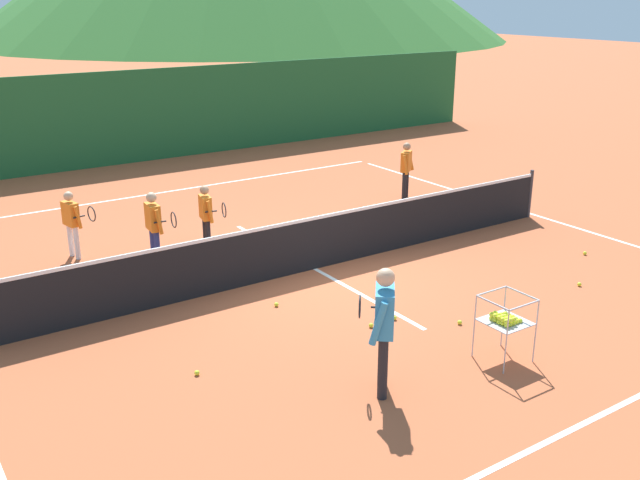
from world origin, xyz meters
name	(u,v)px	position (x,y,z in m)	size (l,w,h in m)	color
ground_plane	(315,269)	(0.00, 0.00, 0.00)	(120.00, 120.00, 0.00)	#B25633
line_baseline_near	(590,421)	(0.00, -5.74, 0.00)	(11.66, 0.08, 0.01)	white
line_baseline_far	(173,191)	(0.00, 6.37, 0.00)	(11.66, 0.08, 0.01)	white
line_sideline_east	(535,215)	(5.83, 0.00, 0.00)	(0.08, 12.11, 0.01)	white
line_service_center	(315,269)	(0.00, 0.00, 0.00)	(0.08, 5.86, 0.01)	white
tennis_net	(315,242)	(0.00, 0.00, 0.50)	(11.27, 0.08, 1.05)	#333338
instructor	(383,319)	(-1.59, -3.90, 0.98)	(0.57, 0.80, 1.63)	black
student_0	(72,218)	(-3.35, 2.97, 0.76)	(0.50, 0.56, 1.26)	silver
student_1	(154,222)	(-2.25, 1.75, 0.81)	(0.41, 0.66, 1.35)	navy
student_2	(206,212)	(-1.15, 1.94, 0.77)	(0.41, 0.67, 1.28)	black
student_3	(406,165)	(4.33, 2.65, 0.81)	(0.53, 0.43, 1.35)	black
ball_cart	(505,319)	(0.25, -4.16, 0.59)	(0.58, 0.58, 0.90)	#B7B7BC
tennis_ball_0	(395,318)	(-0.16, -2.42, 0.03)	(0.07, 0.07, 0.07)	yellow
tennis_ball_1	(460,322)	(0.54, -3.08, 0.03)	(0.07, 0.07, 0.07)	yellow
tennis_ball_2	(276,305)	(-1.39, -1.01, 0.03)	(0.07, 0.07, 0.07)	yellow
tennis_ball_3	(371,325)	(-0.61, -2.42, 0.03)	(0.07, 0.07, 0.07)	yellow
tennis_ball_4	(197,373)	(-3.32, -2.28, 0.03)	(0.07, 0.07, 0.07)	yellow
tennis_ball_8	(585,253)	(4.60, -2.22, 0.03)	(0.07, 0.07, 0.07)	yellow
tennis_ball_9	(579,284)	(3.25, -3.13, 0.03)	(0.07, 0.07, 0.07)	yellow
windscreen_fence	(120,118)	(0.00, 9.95, 1.31)	(25.66, 0.08, 2.62)	#1E5B2D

